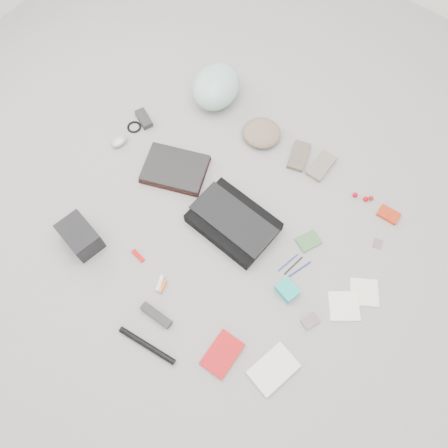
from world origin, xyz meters
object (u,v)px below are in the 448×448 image
Objects in this scene: laptop at (175,168)px; bike_helmet at (216,86)px; messenger_bag at (233,222)px; book_red at (222,354)px; camera_bag at (80,236)px; accordion_wallet at (287,290)px.

laptop is 0.53m from bike_helmet.
book_red is at bearing -54.50° from messenger_bag.
accordion_wallet is (0.93, 0.40, -0.04)m from camera_bag.
book_red is at bearing -65.97° from bike_helmet.
accordion_wallet is (0.83, -0.18, -0.01)m from laptop.
book_red is at bearing -59.62° from laptop.
bike_helmet is (-0.13, 0.51, 0.06)m from laptop.
messenger_bag is at bearing -30.46° from laptop.
messenger_bag is at bearing -60.99° from bike_helmet.
messenger_bag is 4.26× the size of accordion_wallet.
messenger_bag reaches higher than laptop.
accordion_wallet is at bearing 78.56° from book_red.
messenger_bag reaches higher than book_red.
messenger_bag is at bearing 54.88° from camera_bag.
camera_bag is (-0.10, -0.58, 0.03)m from laptop.
camera_bag reaches higher than messenger_bag.
accordion_wallet is at bearing -34.42° from laptop.
camera_bag is 2.06× the size of accordion_wallet.
bike_helmet is 1.62× the size of camera_bag.
accordion_wallet is (0.40, -0.12, -0.01)m from messenger_bag.
messenger_bag is at bearing 176.77° from accordion_wallet.
book_red is (0.77, -0.59, -0.02)m from laptop.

